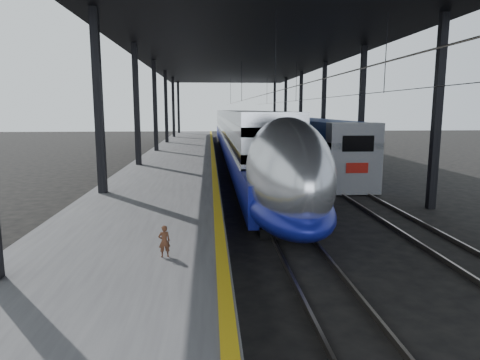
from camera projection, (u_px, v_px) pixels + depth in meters
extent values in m
plane|color=black|center=(239.00, 245.00, 14.97)|extent=(160.00, 160.00, 0.00)
cube|color=#4C4C4F|center=(178.00, 162.00, 34.32)|extent=(6.00, 80.00, 1.00)
cube|color=gold|center=(213.00, 156.00, 34.44)|extent=(0.30, 80.00, 0.01)
cube|color=slate|center=(237.00, 167.00, 34.73)|extent=(0.08, 80.00, 0.16)
cube|color=slate|center=(255.00, 167.00, 34.83)|extent=(0.08, 80.00, 0.16)
cube|color=slate|center=(298.00, 166.00, 35.09)|extent=(0.08, 80.00, 0.16)
cube|color=slate|center=(315.00, 166.00, 35.19)|extent=(0.08, 80.00, 0.16)
cube|color=black|center=(99.00, 114.00, 18.75)|extent=(0.35, 0.35, 9.00)
cube|color=black|center=(437.00, 114.00, 19.84)|extent=(0.35, 0.35, 9.00)
cube|color=black|center=(137.00, 113.00, 28.59)|extent=(0.35, 0.35, 9.00)
cube|color=black|center=(361.00, 112.00, 29.68)|extent=(0.35, 0.35, 9.00)
cube|color=black|center=(155.00, 112.00, 38.43)|extent=(0.35, 0.35, 9.00)
cube|color=black|center=(323.00, 112.00, 39.52)|extent=(0.35, 0.35, 9.00)
cube|color=black|center=(166.00, 111.00, 48.27)|extent=(0.35, 0.35, 9.00)
cube|color=black|center=(301.00, 111.00, 49.36)|extent=(0.35, 0.35, 9.00)
cube|color=black|center=(173.00, 111.00, 58.11)|extent=(0.35, 0.35, 9.00)
cube|color=black|center=(285.00, 111.00, 59.20)|extent=(0.35, 0.35, 9.00)
cube|color=black|center=(179.00, 111.00, 67.95)|extent=(0.35, 0.35, 9.00)
cube|color=black|center=(274.00, 111.00, 69.04)|extent=(0.35, 0.35, 9.00)
cube|color=black|center=(245.00, 50.00, 33.28)|extent=(18.00, 75.00, 0.45)
cylinder|color=slate|center=(246.00, 99.00, 33.90)|extent=(0.03, 74.00, 0.03)
cylinder|color=slate|center=(308.00, 99.00, 34.25)|extent=(0.03, 74.00, 0.03)
cube|color=#BABCC2|center=(236.00, 130.00, 47.51)|extent=(3.09, 57.00, 4.27)
cube|color=navy|center=(237.00, 143.00, 46.25)|extent=(3.18, 62.00, 1.65)
cube|color=silver|center=(236.00, 134.00, 47.58)|extent=(3.20, 57.00, 0.11)
cube|color=black|center=(236.00, 119.00, 47.31)|extent=(3.14, 57.00, 0.45)
cube|color=black|center=(236.00, 130.00, 47.51)|extent=(3.14, 57.00, 0.45)
ellipsoid|color=#BABCC2|center=(287.00, 173.00, 16.53)|extent=(3.09, 8.40, 4.27)
ellipsoid|color=navy|center=(286.00, 204.00, 16.74)|extent=(3.18, 8.40, 1.81)
ellipsoid|color=black|center=(302.00, 158.00, 13.84)|extent=(1.60, 2.20, 0.96)
cube|color=black|center=(286.00, 225.00, 16.88)|extent=(2.35, 2.60, 0.40)
cube|color=black|center=(243.00, 160.00, 38.53)|extent=(2.35, 2.60, 0.40)
cube|color=navy|center=(316.00, 146.00, 31.95)|extent=(2.85, 18.00, 3.86)
cube|color=gray|center=(354.00, 158.00, 23.69)|extent=(2.90, 1.20, 3.91)
cube|color=black|center=(358.00, 144.00, 22.94)|extent=(1.73, 0.06, 0.86)
cube|color=#B0150D|center=(357.00, 168.00, 23.15)|extent=(1.22, 0.06, 0.56)
cube|color=gray|center=(277.00, 132.00, 50.65)|extent=(2.85, 18.00, 3.86)
cube|color=gray|center=(258.00, 126.00, 69.35)|extent=(2.85, 18.00, 3.86)
cube|color=black|center=(339.00, 184.00, 26.35)|extent=(2.24, 2.40, 0.36)
cube|color=black|center=(280.00, 150.00, 48.00)|extent=(2.24, 2.40, 0.36)
imported|color=#452617|center=(164.00, 241.00, 10.82)|extent=(0.34, 0.27, 0.83)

